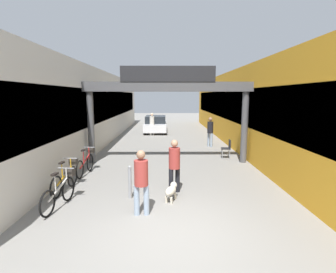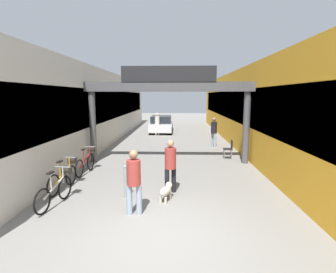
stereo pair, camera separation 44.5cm
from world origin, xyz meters
TOP-DOWN VIEW (x-y plane):
  - ground_plane at (0.00, 0.00)m, footprint 80.00×80.00m
  - storefront_left at (-5.09, 11.00)m, footprint 3.00×26.00m
  - storefront_right at (5.09, 11.00)m, footprint 3.00×26.00m
  - arcade_sign_gateway at (0.00, 6.13)m, footprint 7.40×0.47m
  - pedestrian_with_dog at (-0.68, 0.96)m, footprint 0.39×0.35m
  - pedestrian_companion at (0.17, 2.47)m, footprint 0.47×0.47m
  - pedestrian_carrying_crate at (2.47, 9.80)m, footprint 0.47×0.47m
  - pedestrian_elderly_walking at (-1.13, 14.33)m, footprint 0.45×0.45m
  - dog_on_leash at (0.07, 1.86)m, footprint 0.43×0.68m
  - bicycle_silver_nearest at (-2.88, 1.48)m, footprint 0.46×1.68m
  - bicycle_orange_second at (-3.16, 2.64)m, footprint 0.46×1.69m
  - bicycle_red_third at (-3.10, 4.45)m, footprint 0.46×1.69m
  - bollard_post_metal at (-1.12, 2.04)m, footprint 0.10×0.10m
  - cafe_chair_black_nearer at (2.81, 6.90)m, footprint 0.43×0.43m
  - parked_car_white at (-0.92, 16.04)m, footprint 1.79×4.00m

SIDE VIEW (x-z plane):
  - ground_plane at x=0.00m, z-range 0.00..0.00m
  - dog_on_leash at x=0.07m, z-range 0.06..0.53m
  - bicycle_silver_nearest at x=-2.88m, z-range -0.05..0.93m
  - bicycle_orange_second at x=-3.16m, z-range -0.05..0.93m
  - bicycle_red_third at x=-3.10m, z-range -0.05..0.93m
  - bollard_post_metal at x=-1.12m, z-range 0.01..0.97m
  - cafe_chair_black_nearer at x=2.81m, z-range 0.10..0.99m
  - parked_car_white at x=-0.92m, z-range -0.02..1.31m
  - pedestrian_with_dog at x=-0.68m, z-range 0.11..1.75m
  - pedestrian_companion at x=0.17m, z-range 0.11..1.75m
  - pedestrian_elderly_walking at x=-1.13m, z-range 0.12..1.79m
  - pedestrian_carrying_crate at x=2.47m, z-range 0.12..1.84m
  - storefront_left at x=-5.09m, z-range 0.00..4.33m
  - storefront_right at x=5.09m, z-range 0.00..4.33m
  - arcade_sign_gateway at x=0.00m, z-range 0.88..5.03m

